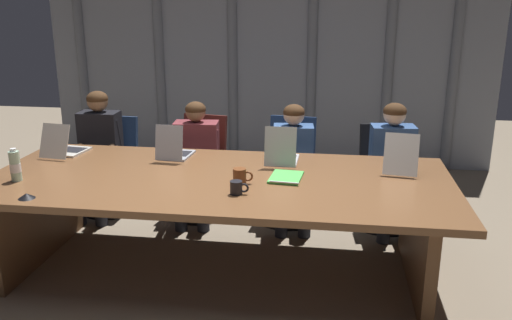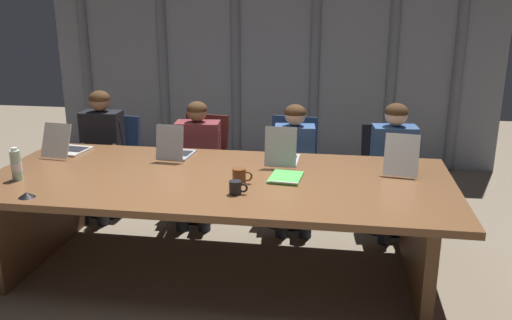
{
  "view_description": "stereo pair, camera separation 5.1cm",
  "coord_description": "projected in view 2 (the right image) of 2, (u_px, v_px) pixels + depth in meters",
  "views": [
    {
      "loc": [
        0.79,
        -3.65,
        1.99
      ],
      "look_at": [
        0.26,
        0.14,
        0.84
      ],
      "focal_mm": 37.83,
      "sensor_mm": 36.0,
      "label": 1
    },
    {
      "loc": [
        0.85,
        -3.64,
        1.99
      ],
      "look_at": [
        0.26,
        0.14,
        0.84
      ],
      "focal_mm": 37.83,
      "sensor_mm": 36.0,
      "label": 2
    }
  ],
  "objects": [
    {
      "name": "curtain_backdrop",
      "position": [
        270.0,
        53.0,
        6.5
      ],
      "size": [
        5.42,
        0.17,
        2.71
      ],
      "color": "gray",
      "rests_on": "ground_plane"
    },
    {
      "name": "laptop_left_end",
      "position": [
        67.0,
        147.0,
        4.5
      ],
      "size": [
        0.29,
        0.43,
        0.28
      ],
      "rotation": [
        0.0,
        0.0,
        1.46
      ],
      "color": "beige",
      "rests_on": "conference_table"
    },
    {
      "name": "ground_plane",
      "position": [
        220.0,
        269.0,
        4.14
      ],
      "size": [
        11.66,
        11.66,
        0.0
      ],
      "primitive_type": "plane",
      "color": "#7F705B"
    },
    {
      "name": "office_chair_center",
      "position": [
        290.0,
        182.0,
        5.04
      ],
      "size": [
        0.6,
        0.6,
        0.93
      ],
      "rotation": [
        0.0,
        0.0,
        -1.67
      ],
      "color": "navy",
      "rests_on": "ground_plane"
    },
    {
      "name": "person_left_end",
      "position": [
        100.0,
        146.0,
        5.07
      ],
      "size": [
        0.39,
        0.55,
        1.17
      ],
      "rotation": [
        0.0,
        0.0,
        -1.54
      ],
      "color": "black",
      "rests_on": "ground_plane"
    },
    {
      "name": "office_chair_left_end",
      "position": [
        114.0,
        175.0,
        5.3
      ],
      "size": [
        0.6,
        0.6,
        0.89
      ],
      "rotation": [
        0.0,
        0.0,
        -1.63
      ],
      "color": "navy",
      "rests_on": "ground_plane"
    },
    {
      "name": "conference_table",
      "position": [
        219.0,
        197.0,
        3.97
      ],
      "size": [
        3.38,
        1.45,
        0.74
      ],
      "color": "brown",
      "rests_on": "ground_plane"
    },
    {
      "name": "laptop_left_mid",
      "position": [
        176.0,
        151.0,
        4.39
      ],
      "size": [
        0.25,
        0.37,
        0.3
      ],
      "rotation": [
        0.0,
        0.0,
        1.5
      ],
      "color": "#A8ADB7",
      "rests_on": "conference_table"
    },
    {
      "name": "spiral_notepad",
      "position": [
        286.0,
        178.0,
        3.89
      ],
      "size": [
        0.25,
        0.32,
        0.03
      ],
      "rotation": [
        0.0,
        0.0,
        -0.09
      ],
      "color": "#4CB74C",
      "rests_on": "conference_table"
    },
    {
      "name": "person_right_mid",
      "position": [
        395.0,
        161.0,
        4.67
      ],
      "size": [
        0.42,
        0.57,
        1.13
      ],
      "rotation": [
        0.0,
        0.0,
        -1.48
      ],
      "color": "#335184",
      "rests_on": "ground_plane"
    },
    {
      "name": "coffee_mug_near",
      "position": [
        240.0,
        176.0,
        3.78
      ],
      "size": [
        0.14,
        0.09,
        0.11
      ],
      "color": "brown",
      "rests_on": "conference_table"
    },
    {
      "name": "person_left_mid",
      "position": [
        197.0,
        155.0,
        4.94
      ],
      "size": [
        0.44,
        0.57,
        1.1
      ],
      "rotation": [
        0.0,
        0.0,
        -1.48
      ],
      "color": "brown",
      "rests_on": "ground_plane"
    },
    {
      "name": "water_bottle_primary",
      "position": [
        16.0,
        165.0,
        3.84
      ],
      "size": [
        0.08,
        0.08,
        0.24
      ],
      "color": "#ADD1B2",
      "rests_on": "conference_table"
    },
    {
      "name": "laptop_right_mid",
      "position": [
        401.0,
        162.0,
        4.08
      ],
      "size": [
        0.31,
        0.49,
        0.3
      ],
      "rotation": [
        0.0,
        0.0,
        1.44
      ],
      "color": "beige",
      "rests_on": "conference_table"
    },
    {
      "name": "office_chair_right_mid",
      "position": [
        387.0,
        189.0,
        4.91
      ],
      "size": [
        0.6,
        0.61,
        0.89
      ],
      "rotation": [
        0.0,
        0.0,
        -1.42
      ],
      "color": "black",
      "rests_on": "ground_plane"
    },
    {
      "name": "laptop_center",
      "position": [
        282.0,
        156.0,
        4.24
      ],
      "size": [
        0.25,
        0.38,
        0.32
      ],
      "rotation": [
        0.0,
        0.0,
        1.56
      ],
      "color": "#BCBCC1",
      "rests_on": "conference_table"
    },
    {
      "name": "person_center",
      "position": [
        294.0,
        159.0,
        4.8
      ],
      "size": [
        0.4,
        0.57,
        1.1
      ],
      "rotation": [
        0.0,
        0.0,
        -1.47
      ],
      "color": "#335184",
      "rests_on": "ground_plane"
    },
    {
      "name": "office_chair_left_mid",
      "position": [
        201.0,
        178.0,
        5.17
      ],
      "size": [
        0.6,
        0.61,
        0.93
      ],
      "rotation": [
        0.0,
        0.0,
        -1.74
      ],
      "color": "#511E19",
      "rests_on": "ground_plane"
    },
    {
      "name": "conference_mic_left_side",
      "position": [
        27.0,
        195.0,
        3.52
      ],
      "size": [
        0.11,
        0.11,
        0.03
      ],
      "primitive_type": "cone",
      "color": "black",
      "rests_on": "conference_table"
    },
    {
      "name": "coffee_mug_far",
      "position": [
        236.0,
        188.0,
        3.57
      ],
      "size": [
        0.13,
        0.08,
        0.09
      ],
      "color": "black",
      "rests_on": "conference_table"
    }
  ]
}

